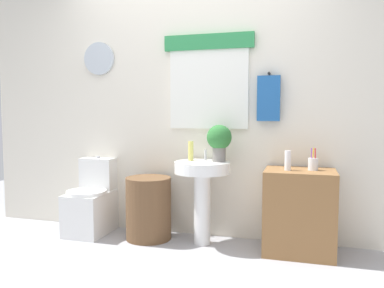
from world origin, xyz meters
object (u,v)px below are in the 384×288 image
at_px(pedestal_sink, 202,183).
at_px(lotion_bottle, 288,160).
at_px(toilet, 92,204).
at_px(potted_plant, 219,140).
at_px(laundry_hamper, 148,208).
at_px(wooden_cabinet, 299,212).
at_px(toothbrush_cup, 313,164).
at_px(soap_bottle, 191,151).

distance_m(pedestal_sink, lotion_bottle, 0.77).
bearing_deg(toilet, potted_plant, 1.28).
bearing_deg(pedestal_sink, laundry_hamper, 180.00).
distance_m(wooden_cabinet, lotion_bottle, 0.45).
distance_m(laundry_hamper, toothbrush_cup, 1.53).
relative_size(lotion_bottle, toothbrush_cup, 0.88).
height_order(laundry_hamper, lotion_bottle, lotion_bottle).
bearing_deg(soap_bottle, lotion_bottle, -5.99).
xyz_separation_m(toilet, potted_plant, (1.27, 0.03, 0.65)).
height_order(potted_plant, lotion_bottle, potted_plant).
bearing_deg(lotion_bottle, pedestal_sink, 176.90).
xyz_separation_m(wooden_cabinet, toothbrush_cup, (0.10, 0.02, 0.40)).
relative_size(toilet, potted_plant, 2.26).
height_order(pedestal_sink, toothbrush_cup, toothbrush_cup).
bearing_deg(soap_bottle, wooden_cabinet, -2.99).
height_order(pedestal_sink, wooden_cabinet, pedestal_sink).
bearing_deg(laundry_hamper, potted_plant, 5.22).
relative_size(toilet, soap_bottle, 4.20).
bearing_deg(toothbrush_cup, laundry_hamper, -179.22).
distance_m(potted_plant, lotion_bottle, 0.63).
relative_size(wooden_cabinet, potted_plant, 2.14).
xyz_separation_m(pedestal_sink, wooden_cabinet, (0.84, 0.00, -0.20)).
bearing_deg(toilet, laundry_hamper, -2.96).
xyz_separation_m(soap_bottle, toothbrush_cup, (1.06, -0.03, -0.08)).
relative_size(toilet, toothbrush_cup, 4.00).
bearing_deg(toothbrush_cup, toilet, 179.67).
height_order(soap_bottle, potted_plant, potted_plant).
xyz_separation_m(toilet, pedestal_sink, (1.13, -0.03, 0.27)).
bearing_deg(pedestal_sink, toilet, 178.39).
height_order(potted_plant, toothbrush_cup, potted_plant).
bearing_deg(lotion_bottle, toilet, 177.80).
xyz_separation_m(toilet, soap_bottle, (1.01, 0.02, 0.55)).
relative_size(potted_plant, toothbrush_cup, 1.77).
distance_m(wooden_cabinet, toothbrush_cup, 0.42).
bearing_deg(laundry_hamper, toilet, 177.04).
distance_m(pedestal_sink, potted_plant, 0.41).
xyz_separation_m(pedestal_sink, toothbrush_cup, (0.94, 0.02, 0.20)).
bearing_deg(laundry_hamper, lotion_bottle, -1.83).
bearing_deg(potted_plant, toilet, -178.72).
distance_m(laundry_hamper, lotion_bottle, 1.35).
bearing_deg(wooden_cabinet, laundry_hamper, 180.00).
relative_size(pedestal_sink, wooden_cabinet, 1.06).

